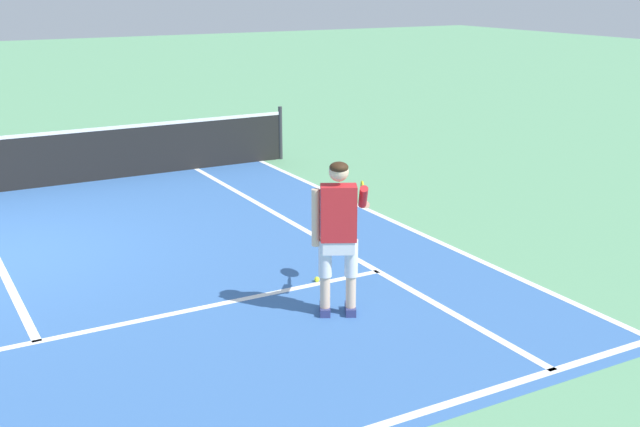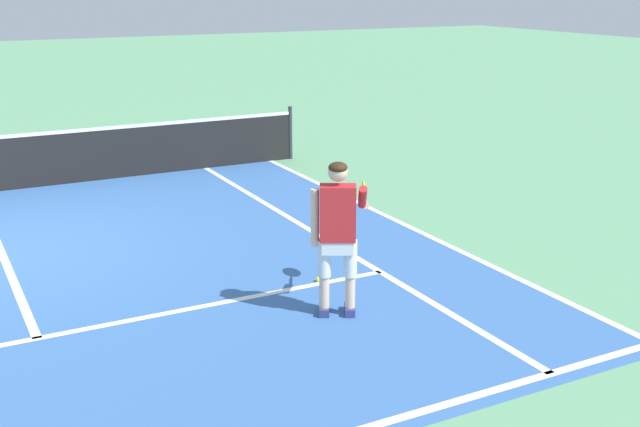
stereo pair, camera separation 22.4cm
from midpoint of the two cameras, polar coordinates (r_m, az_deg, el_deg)
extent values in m
cube|color=#3866A8|center=(10.20, -21.99, -4.93)|extent=(10.98, 9.80, 0.00)
cube|color=white|center=(8.63, -20.41, -8.65)|extent=(8.23, 0.10, 0.01)
cube|color=white|center=(11.35, -1.07, -1.53)|extent=(0.10, 9.40, 0.01)
cube|color=white|center=(12.03, 4.71, -0.53)|extent=(0.10, 9.40, 0.01)
cylinder|color=#333338|center=(16.09, -3.27, 5.81)|extent=(0.08, 0.08, 1.07)
cube|color=navy|center=(8.74, -0.38, -6.92)|extent=(0.23, 0.30, 0.09)
cube|color=navy|center=(8.75, 1.46, -6.90)|extent=(0.23, 0.30, 0.09)
cylinder|color=beige|center=(8.61, -0.38, -5.65)|extent=(0.11, 0.11, 0.36)
cylinder|color=silver|center=(8.48, -0.39, -3.24)|extent=(0.14, 0.14, 0.41)
cylinder|color=beige|center=(8.63, 1.49, -5.63)|extent=(0.11, 0.11, 0.36)
cylinder|color=silver|center=(8.49, 1.51, -3.22)|extent=(0.14, 0.14, 0.41)
cube|color=silver|center=(8.43, 0.57, -2.18)|extent=(0.39, 0.33, 0.20)
cube|color=red|center=(8.32, 0.57, 0.04)|extent=(0.44, 0.37, 0.60)
cylinder|color=beige|center=(8.33, -1.08, -0.31)|extent=(0.09, 0.09, 0.62)
cylinder|color=red|center=(8.38, 2.36, 1.21)|extent=(0.20, 0.27, 0.29)
cylinder|color=beige|center=(8.63, 2.52, 0.69)|extent=(0.20, 0.29, 0.14)
sphere|color=beige|center=(8.22, 0.58, 3.03)|extent=(0.21, 0.21, 0.21)
ellipsoid|color=#382314|center=(8.19, 0.58, 3.34)|extent=(0.27, 0.27, 0.12)
cylinder|color=#232326|center=(8.85, 2.51, 0.89)|extent=(0.12, 0.19, 0.03)
cylinder|color=yellow|center=(8.99, 2.44, 1.15)|extent=(0.07, 0.10, 0.02)
torus|color=yellow|center=(9.17, 2.36, 1.45)|extent=(0.16, 0.27, 0.30)
cylinder|color=silver|center=(9.17, 2.36, 1.45)|extent=(0.12, 0.22, 0.25)
sphere|color=#CCE02D|center=(9.61, -0.89, -4.76)|extent=(0.07, 0.07, 0.07)
camera|label=1|loc=(0.11, -90.74, -0.22)|focal=44.45mm
camera|label=2|loc=(0.11, 89.26, 0.22)|focal=44.45mm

